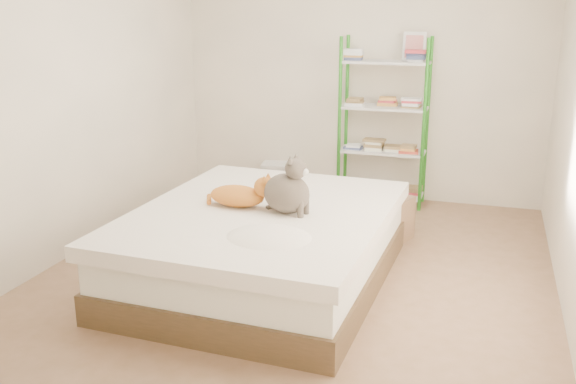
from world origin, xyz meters
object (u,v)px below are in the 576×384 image
at_px(orange_cat, 237,193).
at_px(shelf_unit, 384,125).
at_px(cardboard_box, 376,217).
at_px(bed, 263,245).
at_px(grey_cat, 287,185).
at_px(white_bin, 276,178).

relative_size(orange_cat, shelf_unit, 0.29).
distance_m(shelf_unit, cardboard_box, 1.25).
distance_m(bed, cardboard_box, 1.33).
bearing_deg(cardboard_box, grey_cat, -91.21).
bearing_deg(white_bin, orange_cat, -78.90).
relative_size(shelf_unit, white_bin, 5.06).
bearing_deg(grey_cat, orange_cat, 94.28).
bearing_deg(cardboard_box, white_bin, 160.49).
height_order(bed, orange_cat, orange_cat).
xyz_separation_m(orange_cat, white_bin, (-0.43, 2.18, -0.49)).
distance_m(bed, shelf_unit, 2.35).
bearing_deg(cardboard_box, bed, -99.22).
height_order(bed, white_bin, bed).
bearing_deg(shelf_unit, white_bin, -178.45).
distance_m(grey_cat, shelf_unit, 2.28).
relative_size(bed, cardboard_box, 3.38).
xyz_separation_m(orange_cat, shelf_unit, (0.71, 2.22, 0.16)).
bearing_deg(shelf_unit, grey_cat, -98.05).
distance_m(orange_cat, cardboard_box, 1.50).
distance_m(orange_cat, grey_cat, 0.41).
height_order(shelf_unit, white_bin, shelf_unit).
xyz_separation_m(shelf_unit, white_bin, (-1.14, -0.03, -0.64)).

